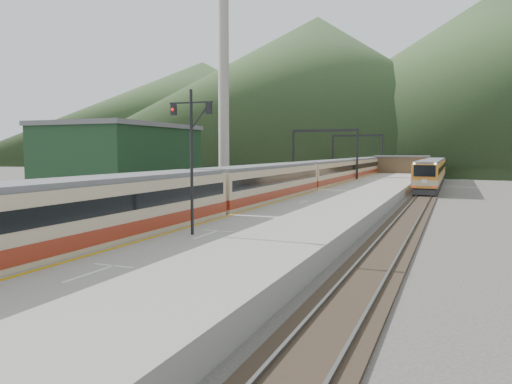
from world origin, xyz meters
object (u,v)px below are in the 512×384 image
at_px(main_train, 328,174).
at_px(worker, 92,227).
at_px(second_train, 432,173).
at_px(signal_mast, 191,147).

height_order(main_train, worker, main_train).
distance_m(second_train, signal_mast, 53.79).
height_order(main_train, second_train, main_train).
xyz_separation_m(main_train, worker, (-3.62, -38.41, -1.33)).
distance_m(main_train, second_train, 17.74).
relative_size(main_train, second_train, 2.92).
distance_m(main_train, worker, 38.60).
xyz_separation_m(main_train, second_train, (11.50, 13.50, -0.26)).
bearing_deg(main_train, second_train, 49.58).
relative_size(second_train, worker, 22.89).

